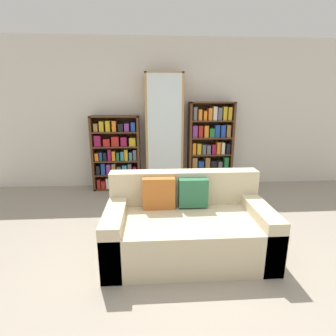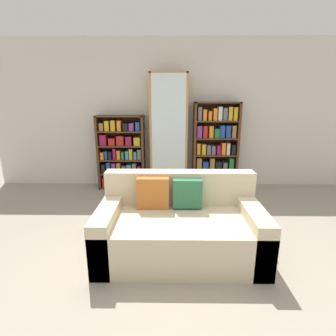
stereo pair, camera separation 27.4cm
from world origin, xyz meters
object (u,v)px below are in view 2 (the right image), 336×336
object	(u,v)px
display_cabinet	(169,133)
bookshelf_right	(215,147)
wine_bottle	(200,190)
bookshelf_left	(121,153)
couch	(180,227)

from	to	relation	value
display_cabinet	bookshelf_right	xyz separation A→B (m)	(0.86, 0.02, -0.27)
display_cabinet	wine_bottle	bearing A→B (deg)	-47.17
bookshelf_left	bookshelf_right	xyz separation A→B (m)	(1.75, -0.00, 0.12)
bookshelf_left	display_cabinet	distance (m)	0.97
couch	wine_bottle	world-z (taller)	couch
display_cabinet	bookshelf_right	bearing A→B (deg)	1.09
bookshelf_right	wine_bottle	size ratio (longest dim) A/B	4.06
bookshelf_left	bookshelf_right	world-z (taller)	bookshelf_right
bookshelf_right	wine_bottle	bearing A→B (deg)	-118.97
display_cabinet	couch	bearing A→B (deg)	-86.34
couch	wine_bottle	bearing A→B (deg)	76.01
couch	wine_bottle	xyz separation A→B (m)	(0.40, 1.59, -0.14)
couch	bookshelf_left	xyz separation A→B (m)	(-1.02, 2.19, 0.36)
couch	bookshelf_left	distance (m)	2.44
bookshelf_right	bookshelf_left	bearing A→B (deg)	179.98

